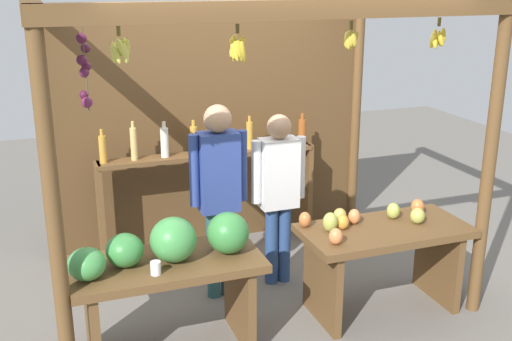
# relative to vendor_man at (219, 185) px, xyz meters

# --- Properties ---
(ground_plane) EXTENTS (12.00, 12.00, 0.00)m
(ground_plane) POSITION_rel_vendor_man_xyz_m (0.28, 0.12, -0.99)
(ground_plane) COLOR slate
(ground_plane) RESTS_ON ground
(market_stall) EXTENTS (3.27, 2.19, 2.46)m
(market_stall) POSITION_rel_vendor_man_xyz_m (0.28, 0.60, 0.44)
(market_stall) COLOR brown
(market_stall) RESTS_ON ground
(fruit_counter_left) EXTENTS (1.37, 0.64, 1.03)m
(fruit_counter_left) POSITION_rel_vendor_man_xyz_m (-0.57, -0.67, -0.31)
(fruit_counter_left) COLOR brown
(fruit_counter_left) RESTS_ON ground
(fruit_counter_right) EXTENTS (1.32, 0.64, 0.87)m
(fruit_counter_right) POSITION_rel_vendor_man_xyz_m (1.13, -0.65, -0.44)
(fruit_counter_right) COLOR brown
(fruit_counter_right) RESTS_ON ground
(bottle_shelf_unit) EXTENTS (2.10, 0.22, 1.36)m
(bottle_shelf_unit) POSITION_rel_vendor_man_xyz_m (0.17, 0.89, -0.17)
(bottle_shelf_unit) COLOR brown
(bottle_shelf_unit) RESTS_ON ground
(vendor_man) EXTENTS (0.48, 0.22, 1.64)m
(vendor_man) POSITION_rel_vendor_man_xyz_m (0.00, 0.00, 0.00)
(vendor_man) COLOR #264E52
(vendor_man) RESTS_ON ground
(vendor_woman) EXTENTS (0.48, 0.20, 1.51)m
(vendor_woman) POSITION_rel_vendor_man_xyz_m (0.54, 0.07, -0.09)
(vendor_woman) COLOR navy
(vendor_woman) RESTS_ON ground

